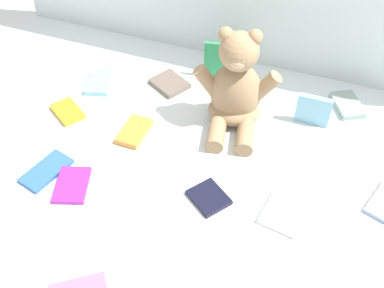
{
  "coord_description": "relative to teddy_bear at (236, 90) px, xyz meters",
  "views": [
    {
      "loc": [
        0.31,
        -0.88,
        0.95
      ],
      "look_at": [
        0.02,
        -0.1,
        0.1
      ],
      "focal_mm": 44.38,
      "sensor_mm": 36.0,
      "label": 1
    }
  ],
  "objects": [
    {
      "name": "book_case_1",
      "position": [
        0.22,
        0.07,
        -0.06
      ],
      "size": [
        0.1,
        0.02,
        0.09
      ],
      "primitive_type": "cube",
      "rotation": [
        0.0,
        0.0,
        0.0
      ],
      "color": "#7ABAD4",
      "rests_on": "ground_plane"
    },
    {
      "name": "book_case_2",
      "position": [
        0.31,
        0.18,
        -0.1
      ],
      "size": [
        0.12,
        0.14,
        0.02
      ],
      "primitive_type": "cube",
      "rotation": [
        0.0,
        0.0,
        0.52
      ],
      "color": "#8A9F98",
      "rests_on": "ground_plane"
    },
    {
      "name": "book_case_0",
      "position": [
        -0.45,
        0.01,
        -0.1
      ],
      "size": [
        0.11,
        0.14,
        0.02
      ],
      "primitive_type": "cube",
      "rotation": [
        0.0,
        0.0,
        0.31
      ],
      "color": "#7AB8C9",
      "rests_on": "ground_plane"
    },
    {
      "name": "teddy_bear",
      "position": [
        0.0,
        0.0,
        0.0
      ],
      "size": [
        0.25,
        0.24,
        0.3
      ],
      "rotation": [
        0.0,
        0.0,
        0.21
      ],
      "color": "#9E7F5B",
      "rests_on": "ground_plane"
    },
    {
      "name": "ground_plane",
      "position": [
        -0.06,
        -0.13,
        -0.11
      ],
      "size": [
        3.2,
        3.2,
        0.0
      ],
      "primitive_type": "plane",
      "color": "silver"
    },
    {
      "name": "book_case_6",
      "position": [
        -0.24,
        0.08,
        -0.1
      ],
      "size": [
        0.14,
        0.13,
        0.02
      ],
      "primitive_type": "cube",
      "rotation": [
        0.0,
        0.0,
        4.2
      ],
      "color": "#66594E",
      "rests_on": "ground_plane"
    },
    {
      "name": "book_case_4",
      "position": [
        -0.12,
        0.18,
        -0.05
      ],
      "size": [
        0.07,
        0.03,
        0.13
      ],
      "primitive_type": "cube",
      "rotation": [
        -0.07,
        0.0,
        0.2
      ],
      "color": "#288C51",
      "rests_on": "ground_plane"
    },
    {
      "name": "book_case_10",
      "position": [
        -0.4,
        -0.37,
        -0.11
      ],
      "size": [
        0.1,
        0.15,
        0.01
      ],
      "primitive_type": "cube",
      "rotation": [
        0.0,
        0.0,
        2.89
      ],
      "color": "#3061B5",
      "rests_on": "ground_plane"
    },
    {
      "name": "book_case_13",
      "position": [
        -0.25,
        -0.16,
        -0.1
      ],
      "size": [
        0.07,
        0.12,
        0.02
      ],
      "primitive_type": "cube",
      "rotation": [
        0.0,
        0.0,
        6.27
      ],
      "color": "orange",
      "rests_on": "ground_plane"
    },
    {
      "name": "book_case_5",
      "position": [
        0.03,
        -0.3,
        -0.1
      ],
      "size": [
        0.12,
        0.12,
        0.01
      ],
      "primitive_type": "cube",
      "rotation": [
        0.0,
        0.0,
        0.96
      ],
      "color": "black",
      "rests_on": "ground_plane"
    },
    {
      "name": "book_case_7",
      "position": [
        0.22,
        -0.29,
        -0.11
      ],
      "size": [
        0.11,
        0.12,
        0.01
      ],
      "primitive_type": "cube",
      "rotation": [
        0.0,
        0.0,
        2.99
      ],
      "color": "white",
      "rests_on": "ground_plane"
    },
    {
      "name": "book_case_3",
      "position": [
        -0.31,
        -0.39,
        -0.1
      ],
      "size": [
        0.11,
        0.14,
        0.01
      ],
      "primitive_type": "cube",
      "rotation": [
        0.0,
        0.0,
        3.47
      ],
      "color": "purple",
      "rests_on": "ground_plane"
    },
    {
      "name": "book_case_12",
      "position": [
        -0.47,
        -0.15,
        -0.1
      ],
      "size": [
        0.13,
        0.11,
        0.01
      ],
      "primitive_type": "cube",
      "rotation": [
        0.0,
        0.0,
        1.0
      ],
      "color": "gold",
      "rests_on": "ground_plane"
    }
  ]
}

